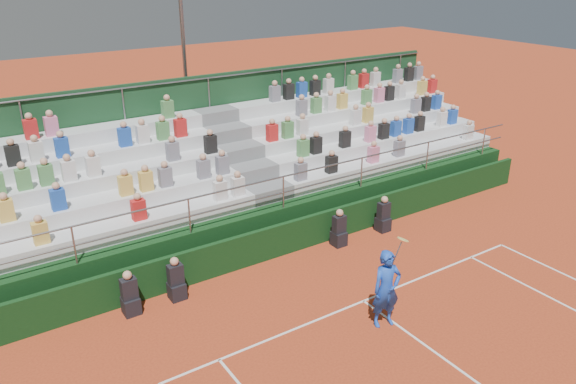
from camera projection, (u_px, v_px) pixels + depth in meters
ground at (364, 301)px, 14.29m from camera, size 90.00×90.00×0.00m
courtside_wall at (294, 236)px, 16.56m from camera, size 20.00×0.15×1.00m
line_officials at (269, 253)px, 15.65m from camera, size 8.65×0.40×1.19m
grandstand at (240, 183)px, 18.84m from camera, size 20.00×5.20×4.40m
tennis_player at (387, 289)px, 13.04m from camera, size 0.93×0.61×2.22m
floodlight_mast at (183, 43)px, 22.35m from camera, size 0.60×0.25×8.52m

